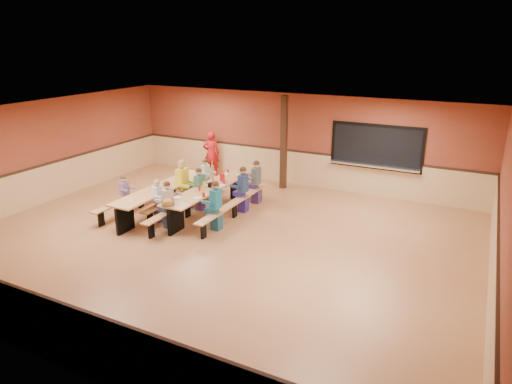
% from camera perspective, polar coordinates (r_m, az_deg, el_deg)
% --- Properties ---
extents(ground, '(12.00, 12.00, 0.00)m').
position_cam_1_polar(ground, '(11.28, -4.75, -5.84)').
color(ground, '#9A5F3A').
rests_on(ground, ground).
extents(room_envelope, '(12.04, 10.04, 3.02)m').
position_cam_1_polar(room_envelope, '(11.02, -4.85, -2.57)').
color(room_envelope, brown).
rests_on(room_envelope, ground).
extents(kitchen_pass_through, '(2.78, 0.28, 1.38)m').
position_cam_1_polar(kitchen_pass_through, '(14.31, 14.78, 5.24)').
color(kitchen_pass_through, black).
rests_on(kitchen_pass_through, ground).
extents(structural_post, '(0.18, 0.18, 3.00)m').
position_cam_1_polar(structural_post, '(14.62, 3.49, 6.15)').
color(structural_post, black).
rests_on(structural_post, ground).
extents(cafeteria_table_main, '(1.91, 3.70, 0.74)m').
position_cam_1_polar(cafeteria_table_main, '(12.79, -5.93, -0.32)').
color(cafeteria_table_main, '#B87C49').
rests_on(cafeteria_table_main, ground).
extents(cafeteria_table_second, '(1.91, 3.70, 0.74)m').
position_cam_1_polar(cafeteria_table_second, '(13.01, -11.57, -0.28)').
color(cafeteria_table_second, '#B87C49').
rests_on(cafeteria_table_second, ground).
extents(seated_child_white_left, '(0.34, 0.28, 1.15)m').
position_cam_1_polar(seated_child_white_left, '(12.33, -12.15, -1.13)').
color(seated_child_white_left, silver).
rests_on(seated_child_white_left, ground).
extents(seated_adult_yellow, '(0.47, 0.38, 1.42)m').
position_cam_1_polar(seated_adult_yellow, '(13.12, -9.17, 0.88)').
color(seated_adult_yellow, yellow).
rests_on(seated_adult_yellow, ground).
extents(seated_child_grey_left, '(0.35, 0.29, 1.17)m').
position_cam_1_polar(seated_child_grey_left, '(14.09, -6.31, 1.74)').
color(seated_child_grey_left, silver).
rests_on(seated_child_grey_left, ground).
extents(seated_child_teal_right, '(0.40, 0.33, 1.28)m').
position_cam_1_polar(seated_child_teal_right, '(11.58, -5.03, -1.77)').
color(seated_child_teal_right, '#1A6583').
rests_on(seated_child_teal_right, ground).
extents(seated_child_navy_right, '(0.41, 0.33, 1.29)m').
position_cam_1_polar(seated_child_navy_right, '(12.76, -1.61, 0.28)').
color(seated_child_navy_right, navy).
rests_on(seated_child_navy_right, ground).
extents(seated_child_char_right, '(0.40, 0.32, 1.26)m').
position_cam_1_polar(seated_child_char_right, '(13.45, 0.05, 1.22)').
color(seated_child_char_right, '#494C52').
rests_on(seated_child_char_right, ground).
extents(seated_child_purple_sec, '(0.32, 0.26, 1.10)m').
position_cam_1_polar(seated_child_purple_sec, '(13.08, -16.08, -0.42)').
color(seated_child_purple_sec, slate).
rests_on(seated_child_purple_sec, ground).
extents(seated_child_green_sec, '(0.37, 0.30, 1.22)m').
position_cam_1_polar(seated_child_green_sec, '(12.97, -7.07, 0.30)').
color(seated_child_green_sec, '#316958').
rests_on(seated_child_green_sec, ground).
extents(seated_child_tan_sec, '(0.38, 0.31, 1.23)m').
position_cam_1_polar(seated_child_tan_sec, '(11.87, -10.93, -1.63)').
color(seated_child_tan_sec, '#AA9B8A').
rests_on(seated_child_tan_sec, ground).
extents(standing_woman, '(0.69, 0.62, 1.60)m').
position_cam_1_polar(standing_woman, '(16.21, -5.60, 4.80)').
color(standing_woman, '#A91315').
rests_on(standing_woman, ground).
extents(punch_pitcher, '(0.16, 0.16, 0.22)m').
position_cam_1_polar(punch_pitcher, '(13.25, -4.24, 1.88)').
color(punch_pitcher, red).
rests_on(punch_pitcher, cafeteria_table_main).
extents(chip_bowl, '(0.32, 0.32, 0.15)m').
position_cam_1_polar(chip_bowl, '(11.50, -10.96, -1.25)').
color(chip_bowl, orange).
rests_on(chip_bowl, cafeteria_table_main).
extents(napkin_dispenser, '(0.10, 0.14, 0.13)m').
position_cam_1_polar(napkin_dispenser, '(12.71, -5.68, 0.90)').
color(napkin_dispenser, black).
rests_on(napkin_dispenser, cafeteria_table_main).
extents(condiment_mustard, '(0.06, 0.06, 0.17)m').
position_cam_1_polar(condiment_mustard, '(12.68, -6.54, 0.92)').
color(condiment_mustard, yellow).
rests_on(condiment_mustard, cafeteria_table_main).
extents(condiment_ketchup, '(0.06, 0.06, 0.17)m').
position_cam_1_polar(condiment_ketchup, '(12.44, -7.07, 0.55)').
color(condiment_ketchup, '#B2140F').
rests_on(condiment_ketchup, cafeteria_table_main).
extents(table_paddle, '(0.16, 0.16, 0.56)m').
position_cam_1_polar(table_paddle, '(12.89, -5.39, 1.50)').
color(table_paddle, black).
rests_on(table_paddle, cafeteria_table_main).
extents(place_settings, '(0.65, 3.30, 0.11)m').
position_cam_1_polar(place_settings, '(12.70, -5.97, 0.83)').
color(place_settings, beige).
rests_on(place_settings, cafeteria_table_main).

